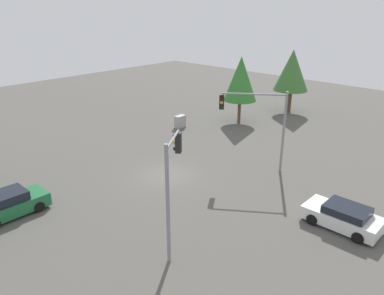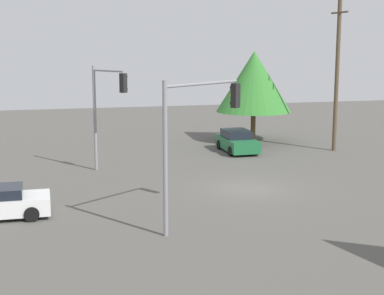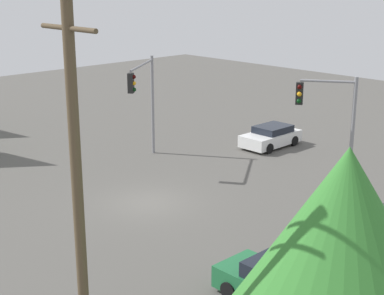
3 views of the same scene
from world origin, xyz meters
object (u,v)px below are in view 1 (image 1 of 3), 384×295
sedan_green (9,204)px  electrical_cabinet (180,122)px  sedan_white (343,216)px  traffic_signal_cross (172,175)px  traffic_signal_main (258,116)px

sedan_green → electrical_cabinet: bearing=103.2°
sedan_green → electrical_cabinet: sedan_green is taller
sedan_white → traffic_signal_cross: 10.10m
traffic_signal_main → electrical_cabinet: 12.25m
sedan_white → traffic_signal_cross: (7.77, -5.45, 3.44)m
sedan_green → traffic_signal_cross: (-4.36, 9.29, 3.38)m
electrical_cabinet → sedan_green: bearing=13.2°
sedan_white → electrical_cabinet: sedan_white is taller
traffic_signal_main → traffic_signal_cross: 11.04m
traffic_signal_main → sedan_white: bearing=123.5°
sedan_white → sedan_green: size_ratio=0.99×
traffic_signal_cross → sedan_green: bearing=81.6°
traffic_signal_main → electrical_cabinet: bearing=-52.4°
sedan_white → traffic_signal_main: 9.13m
sedan_green → electrical_cabinet: size_ratio=3.42×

